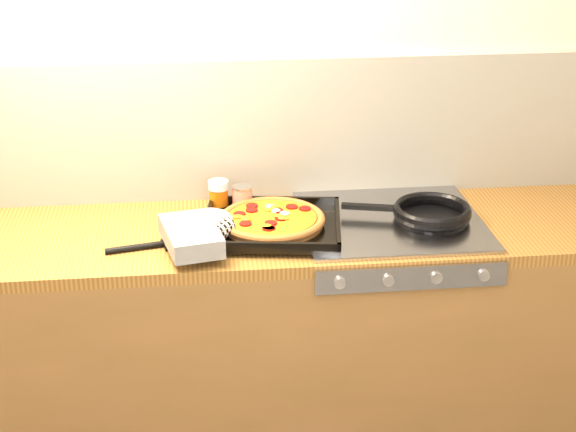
{
  "coord_description": "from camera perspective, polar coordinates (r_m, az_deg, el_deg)",
  "views": [
    {
      "loc": [
        -0.19,
        -1.56,
        2.09
      ],
      "look_at": [
        0.1,
        1.08,
        0.95
      ],
      "focal_mm": 55.0,
      "sensor_mm": 36.0,
      "label": 1
    }
  ],
  "objects": [
    {
      "name": "frying_pan",
      "position": [
        2.98,
        9.18,
        0.19
      ],
      "size": [
        0.46,
        0.32,
        0.04
      ],
      "color": "black",
      "rests_on": "stovetop"
    },
    {
      "name": "stovetop",
      "position": [
        2.98,
        6.66,
        -0.35
      ],
      "size": [
        0.6,
        0.56,
        0.02
      ],
      "primitive_type": "cube",
      "color": "#98999E",
      "rests_on": "counter_run"
    },
    {
      "name": "juice_glass",
      "position": [
        3.03,
        -4.51,
        1.28
      ],
      "size": [
        0.08,
        0.08,
        0.11
      ],
      "color": "#C5570B",
      "rests_on": "counter_run"
    },
    {
      "name": "counter_run",
      "position": [
        3.13,
        -1.87,
        -8.38
      ],
      "size": [
        3.2,
        0.62,
        0.9
      ],
      "color": "brown",
      "rests_on": "ground"
    },
    {
      "name": "black_spatula",
      "position": [
        2.81,
        -8.74,
        -1.92
      ],
      "size": [
        0.29,
        0.11,
        0.02
      ],
      "color": "black",
      "rests_on": "counter_run"
    },
    {
      "name": "room_shell",
      "position": [
        3.1,
        -2.48,
        5.56
      ],
      "size": [
        3.2,
        3.2,
        3.2
      ],
      "color": "white",
      "rests_on": "ground"
    },
    {
      "name": "pizza_on_tray",
      "position": [
        2.84,
        -2.47,
        -0.53
      ],
      "size": [
        0.61,
        0.49,
        0.08
      ],
      "color": "black",
      "rests_on": "stovetop"
    },
    {
      "name": "wooden_spoon",
      "position": [
        3.08,
        0.09,
        0.7
      ],
      "size": [
        0.3,
        0.08,
        0.02
      ],
      "color": "#A27844",
      "rests_on": "counter_run"
    },
    {
      "name": "tomato_can",
      "position": [
        3.02,
        -2.97,
        1.06
      ],
      "size": [
        0.09,
        0.09,
        0.1
      ],
      "color": "#9A160C",
      "rests_on": "counter_run"
    }
  ]
}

